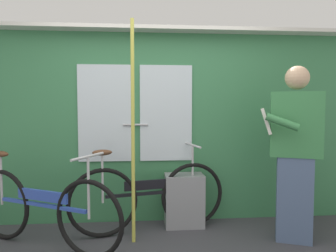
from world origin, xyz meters
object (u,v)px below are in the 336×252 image
(passenger_reading_newspaper, at_px, (294,150))
(trash_bin_by_wall, at_px, (184,200))
(bicycle_leaning_behind, at_px, (149,197))
(bicycle_near_door, at_px, (42,209))
(handrail_pole, at_px, (133,132))

(passenger_reading_newspaper, height_order, trash_bin_by_wall, passenger_reading_newspaper)
(bicycle_leaning_behind, bearing_deg, bicycle_near_door, -175.83)
(trash_bin_by_wall, distance_m, handrail_pole, 1.05)
(bicycle_leaning_behind, relative_size, trash_bin_by_wall, 2.87)
(handrail_pole, bearing_deg, bicycle_near_door, -175.65)
(passenger_reading_newspaper, bearing_deg, handrail_pole, 17.70)
(bicycle_near_door, bearing_deg, bicycle_leaning_behind, 43.88)
(bicycle_leaning_behind, distance_m, passenger_reading_newspaper, 1.56)
(bicycle_near_door, height_order, passenger_reading_newspaper, passenger_reading_newspaper)
(bicycle_near_door, distance_m, passenger_reading_newspaper, 2.51)
(passenger_reading_newspaper, bearing_deg, trash_bin_by_wall, -4.00)
(bicycle_near_door, relative_size, handrail_pole, 0.73)
(bicycle_leaning_behind, bearing_deg, trash_bin_by_wall, 8.25)
(bicycle_leaning_behind, relative_size, handrail_pole, 0.77)
(passenger_reading_newspaper, relative_size, trash_bin_by_wall, 2.98)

